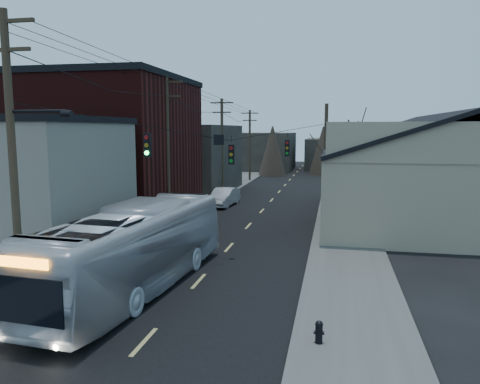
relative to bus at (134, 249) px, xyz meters
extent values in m
plane|color=black|center=(2.24, -6.39, -1.75)|extent=(160.00, 160.00, 0.00)
cube|color=black|center=(2.24, 23.61, -1.74)|extent=(9.00, 110.00, 0.02)
cube|color=#474744|center=(-4.26, 23.61, -1.69)|extent=(4.00, 110.00, 0.12)
cube|color=#474744|center=(8.74, 23.61, -1.69)|extent=(4.00, 110.00, 0.12)
cube|color=slate|center=(-6.76, 2.61, 1.75)|extent=(8.00, 8.00, 7.00)
cube|color=black|center=(-7.76, 13.61, 3.25)|extent=(10.00, 12.00, 10.00)
cube|color=#2E2925|center=(-7.26, 29.61, 1.75)|extent=(9.00, 14.00, 7.00)
cube|color=gray|center=(15.24, 18.61, 0.75)|extent=(16.00, 20.00, 5.00)
cube|color=black|center=(11.24, 18.61, 4.55)|extent=(8.16, 20.60, 2.86)
cube|color=#2E2925|center=(-3.76, 58.61, 1.25)|extent=(10.00, 12.00, 6.00)
cube|color=#2E2925|center=(9.24, 63.61, 0.75)|extent=(12.00, 14.00, 5.00)
cone|color=black|center=(8.74, 13.61, 1.85)|extent=(0.40, 0.40, 7.20)
cylinder|color=#382B1E|center=(-2.76, -3.39, 3.50)|extent=(0.28, 0.28, 10.50)
cube|color=#382B1E|center=(-2.76, -3.39, 8.35)|extent=(2.20, 0.12, 0.12)
cylinder|color=#382B1E|center=(-2.76, 11.61, 3.25)|extent=(0.28, 0.28, 10.00)
cube|color=#382B1E|center=(-2.76, 11.61, 7.85)|extent=(2.20, 0.12, 0.12)
cylinder|color=#382B1E|center=(-2.76, 26.61, 3.00)|extent=(0.28, 0.28, 9.50)
cube|color=#382B1E|center=(-2.76, 26.61, 7.35)|extent=(2.20, 0.12, 0.12)
cylinder|color=#382B1E|center=(-2.76, 41.61, 2.75)|extent=(0.28, 0.28, 9.00)
cube|color=#382B1E|center=(-2.76, 41.61, 6.85)|extent=(2.20, 0.12, 0.12)
cylinder|color=#382B1E|center=(7.24, 18.61, 2.50)|extent=(0.28, 0.28, 8.50)
cube|color=black|center=(0.24, 1.11, 4.20)|extent=(0.28, 0.20, 1.00)
cube|color=black|center=(2.84, 5.61, 3.60)|extent=(0.28, 0.20, 1.00)
cube|color=black|center=(5.04, 11.61, 3.70)|extent=(0.28, 0.20, 1.00)
imported|color=#B3B7C0|center=(0.00, 0.00, 0.00)|extent=(4.02, 12.76, 3.50)
imported|color=#A3A7AB|center=(-1.38, 21.50, -0.97)|extent=(2.06, 4.86, 1.56)
cylinder|color=black|center=(7.61, -3.60, -1.35)|extent=(0.22, 0.22, 0.56)
sphere|color=black|center=(7.61, -3.60, -1.04)|extent=(0.24, 0.24, 0.24)
cylinder|color=black|center=(7.61, -3.60, -1.30)|extent=(0.33, 0.12, 0.11)
camera|label=1|loc=(7.94, -17.37, 4.87)|focal=35.00mm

